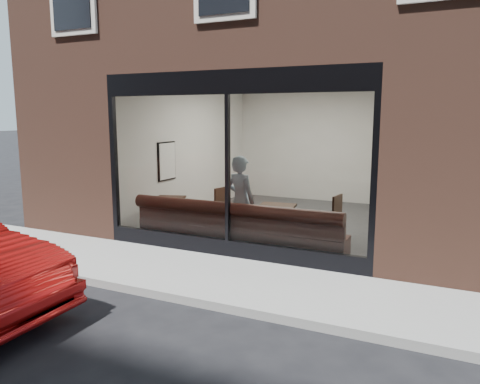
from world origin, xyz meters
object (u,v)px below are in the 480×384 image
at_px(person, 241,201).
at_px(banquette, 238,239).
at_px(cafe_chair_left, 214,219).
at_px(cafe_table_left, 169,198).
at_px(cafe_table_right, 276,207).
at_px(cafe_chair_right, 327,230).

bearing_deg(person, banquette, 121.93).
relative_size(banquette, cafe_chair_left, 10.58).
xyz_separation_m(cafe_table_left, cafe_table_right, (2.34, 0.12, 0.00)).
bearing_deg(cafe_chair_right, cafe_table_left, 19.61).
height_order(cafe_table_left, cafe_chair_left, cafe_table_left).
relative_size(banquette, person, 2.33).
distance_m(person, cafe_chair_left, 1.47).
xyz_separation_m(banquette, cafe_chair_right, (1.33, 1.24, 0.01)).
height_order(cafe_table_right, cafe_chair_left, cafe_table_right).
bearing_deg(cafe_table_right, cafe_table_left, -177.18).
relative_size(cafe_table_left, cafe_chair_left, 1.54).
xyz_separation_m(person, cafe_chair_left, (-1.03, 0.84, -0.62)).
xyz_separation_m(banquette, cafe_chair_left, (-1.12, 1.15, 0.01)).
relative_size(cafe_chair_left, cafe_chair_right, 0.86).
distance_m(banquette, cafe_chair_left, 1.60).
bearing_deg(cafe_table_right, cafe_chair_right, 34.59).
distance_m(banquette, cafe_table_left, 2.00).
bearing_deg(cafe_chair_right, person, 40.93).
relative_size(cafe_table_right, cafe_chair_right, 1.54).
distance_m(banquette, person, 0.71).
xyz_separation_m(cafe_chair_left, cafe_chair_right, (2.45, 0.10, 0.00)).
bearing_deg(banquette, person, 105.52).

